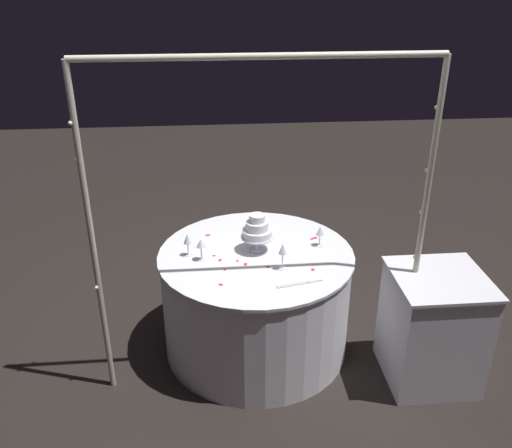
# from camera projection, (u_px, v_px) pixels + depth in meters

# --- Properties ---
(ground_plane) EXTENTS (12.00, 12.00, 0.00)m
(ground_plane) POSITION_uv_depth(u_px,v_px,m) (256.00, 344.00, 4.00)
(ground_plane) COLOR black
(decorative_arch) EXTENTS (2.02, 0.06, 2.13)m
(decorative_arch) POSITION_uv_depth(u_px,v_px,m) (261.00, 186.00, 3.09)
(decorative_arch) COLOR #B7B29E
(decorative_arch) RESTS_ON ground
(main_table) EXTENTS (1.33, 1.33, 0.77)m
(main_table) POSITION_uv_depth(u_px,v_px,m) (256.00, 301.00, 3.83)
(main_table) COLOR white
(main_table) RESTS_ON ground
(side_table) EXTENTS (0.59, 0.59, 0.77)m
(side_table) POSITION_uv_depth(u_px,v_px,m) (432.00, 327.00, 3.54)
(side_table) COLOR white
(side_table) RESTS_ON ground
(tiered_cake) EXTENTS (0.22, 0.22, 0.27)m
(tiered_cake) POSITION_uv_depth(u_px,v_px,m) (257.00, 230.00, 3.64)
(tiered_cake) COLOR silver
(tiered_cake) RESTS_ON main_table
(wine_glass_0) EXTENTS (0.06, 0.06, 0.16)m
(wine_glass_0) POSITION_uv_depth(u_px,v_px,m) (187.00, 240.00, 3.59)
(wine_glass_0) COLOR silver
(wine_glass_0) RESTS_ON main_table
(wine_glass_1) EXTENTS (0.06, 0.06, 0.18)m
(wine_glass_1) POSITION_uv_depth(u_px,v_px,m) (283.00, 251.00, 3.42)
(wine_glass_1) COLOR silver
(wine_glass_1) RESTS_ON main_table
(wine_glass_2) EXTENTS (0.06, 0.06, 0.15)m
(wine_glass_2) POSITION_uv_depth(u_px,v_px,m) (201.00, 245.00, 3.53)
(wine_glass_2) COLOR silver
(wine_glass_2) RESTS_ON main_table
(wine_glass_3) EXTENTS (0.06, 0.06, 0.15)m
(wine_glass_3) POSITION_uv_depth(u_px,v_px,m) (320.00, 232.00, 3.72)
(wine_glass_3) COLOR silver
(wine_glass_3) RESTS_ON main_table
(cake_knife) EXTENTS (0.29, 0.08, 0.01)m
(cake_knife) POSITION_uv_depth(u_px,v_px,m) (303.00, 283.00, 3.32)
(cake_knife) COLOR silver
(cake_knife) RESTS_ON main_table
(rose_petal_0) EXTENTS (0.04, 0.04, 0.00)m
(rose_petal_0) POSITION_uv_depth(u_px,v_px,m) (208.00, 235.00, 3.90)
(rose_petal_0) COLOR #E02D47
(rose_petal_0) RESTS_ON main_table
(rose_petal_1) EXTENTS (0.02, 0.02, 0.00)m
(rose_petal_1) POSITION_uv_depth(u_px,v_px,m) (237.00, 261.00, 3.57)
(rose_petal_1) COLOR #E02D47
(rose_petal_1) RESTS_ON main_table
(rose_petal_2) EXTENTS (0.02, 0.04, 0.00)m
(rose_petal_2) POSITION_uv_depth(u_px,v_px,m) (246.00, 264.00, 3.53)
(rose_petal_2) COLOR #E02D47
(rose_petal_2) RESTS_ON main_table
(rose_petal_3) EXTENTS (0.04, 0.03, 0.00)m
(rose_petal_3) POSITION_uv_depth(u_px,v_px,m) (258.00, 229.00, 3.99)
(rose_petal_3) COLOR #E02D47
(rose_petal_3) RESTS_ON main_table
(rose_petal_4) EXTENTS (0.03, 0.04, 0.00)m
(rose_petal_4) POSITION_uv_depth(u_px,v_px,m) (220.00, 260.00, 3.58)
(rose_petal_4) COLOR #E02D47
(rose_petal_4) RESTS_ON main_table
(rose_petal_5) EXTENTS (0.05, 0.04, 0.00)m
(rose_petal_5) POSITION_uv_depth(u_px,v_px,m) (315.00, 238.00, 3.87)
(rose_petal_5) COLOR #E02D47
(rose_petal_5) RESTS_ON main_table
(rose_petal_6) EXTENTS (0.02, 0.03, 0.00)m
(rose_petal_6) POSITION_uv_depth(u_px,v_px,m) (313.00, 270.00, 3.47)
(rose_petal_6) COLOR #E02D47
(rose_petal_6) RESTS_ON main_table
(rose_petal_7) EXTENTS (0.03, 0.02, 0.00)m
(rose_petal_7) POSITION_uv_depth(u_px,v_px,m) (214.00, 256.00, 3.63)
(rose_petal_7) COLOR #E02D47
(rose_petal_7) RESTS_ON main_table
(rose_petal_8) EXTENTS (0.02, 0.03, 0.00)m
(rose_petal_8) POSITION_uv_depth(u_px,v_px,m) (225.00, 270.00, 3.47)
(rose_petal_8) COLOR #E02D47
(rose_petal_8) RESTS_ON main_table
(rose_petal_9) EXTENTS (0.03, 0.04, 0.00)m
(rose_petal_9) POSITION_uv_depth(u_px,v_px,m) (188.00, 244.00, 3.78)
(rose_petal_9) COLOR #E02D47
(rose_petal_9) RESTS_ON main_table
(rose_petal_10) EXTENTS (0.04, 0.04, 0.00)m
(rose_petal_10) POSITION_uv_depth(u_px,v_px,m) (312.00, 239.00, 3.85)
(rose_petal_10) COLOR #E02D47
(rose_petal_10) RESTS_ON main_table
(rose_petal_11) EXTENTS (0.04, 0.04, 0.00)m
(rose_petal_11) POSITION_uv_depth(u_px,v_px,m) (221.00, 285.00, 3.31)
(rose_petal_11) COLOR #E02D47
(rose_petal_11) RESTS_ON main_table
(rose_petal_12) EXTENTS (0.04, 0.03, 0.00)m
(rose_petal_12) POSITION_uv_depth(u_px,v_px,m) (268.00, 267.00, 3.50)
(rose_petal_12) COLOR #E02D47
(rose_petal_12) RESTS_ON main_table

